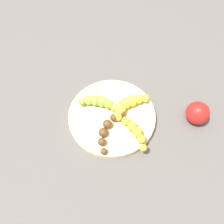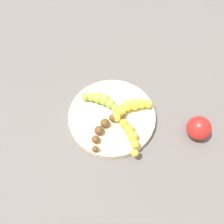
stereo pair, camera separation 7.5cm
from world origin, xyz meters
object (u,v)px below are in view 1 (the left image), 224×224
object	(u,v)px
fruit_bowl	(112,116)
banana_green	(99,102)
banana_spotted	(134,130)
apple_red	(198,113)
banana_overripe	(108,129)
banana_yellow	(130,104)

from	to	relation	value
fruit_bowl	banana_green	size ratio (longest dim) A/B	2.62
banana_spotted	apple_red	size ratio (longest dim) A/B	1.97
banana_overripe	apple_red	distance (m)	0.28
banana_green	apple_red	size ratio (longest dim) A/B	1.46
banana_yellow	banana_spotted	world-z (taller)	banana_yellow
banana_green	banana_yellow	bearing A→B (deg)	-81.31
banana_overripe	apple_red	size ratio (longest dim) A/B	1.93
banana_overripe	banana_spotted	xyz separation A→B (m)	(0.05, 0.06, 0.00)
banana_green	banana_spotted	distance (m)	0.14
banana_green	banana_spotted	size ratio (longest dim) A/B	0.74
fruit_bowl	banana_spotted	bearing A→B (deg)	9.65
banana_spotted	banana_yellow	bearing A→B (deg)	59.39
banana_overripe	fruit_bowl	bearing A→B (deg)	-79.44
banana_overripe	apple_red	world-z (taller)	apple_red
banana_yellow	banana_spotted	size ratio (longest dim) A/B	0.94
banana_yellow	banana_green	distance (m)	0.10
banana_yellow	banana_green	world-z (taller)	banana_yellow
banana_yellow	banana_overripe	bearing A→B (deg)	107.94
banana_green	banana_spotted	bearing A→B (deg)	-119.65
banana_yellow	fruit_bowl	bearing A→B (deg)	85.18
banana_green	apple_red	xyz separation A→B (m)	(0.22, 0.22, -0.00)
apple_red	fruit_bowl	bearing A→B (deg)	-128.00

